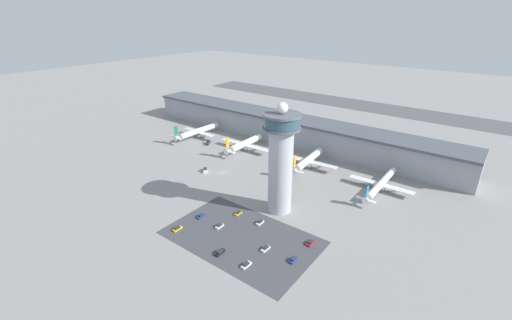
{
  "coord_description": "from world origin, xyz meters",
  "views": [
    {
      "loc": [
        127.43,
        -134.62,
        88.35
      ],
      "look_at": [
        17.31,
        10.52,
        9.06
      ],
      "focal_mm": 24.0,
      "sensor_mm": 36.0,
      "label": 1
    }
  ],
  "objects_px": {
    "airplane_gate_delta": "(380,184)",
    "car_maroon_suv": "(293,260)",
    "car_blue_compact": "(238,213)",
    "car_black_suv": "(311,243)",
    "service_truck_fuel": "(208,143)",
    "car_green_van": "(201,216)",
    "airplane_gate_alpha": "(197,132)",
    "airplane_gate_bravo": "(244,144)",
    "car_yellow_taxi": "(266,249)",
    "car_grey_coupe": "(220,252)",
    "control_tower": "(281,158)",
    "service_truck_catering": "(205,170)",
    "car_navy_sedan": "(246,265)",
    "airplane_gate_charlie": "(307,161)",
    "car_silver_sedan": "(219,226)",
    "car_red_hatchback": "(177,229)",
    "car_white_wagon": "(260,222)"
  },
  "relations": [
    {
      "from": "car_grey_coupe",
      "to": "service_truck_catering",
      "type": "bearing_deg",
      "value": 139.15
    },
    {
      "from": "control_tower",
      "to": "car_navy_sedan",
      "type": "bearing_deg",
      "value": -73.21
    },
    {
      "from": "car_white_wagon",
      "to": "car_navy_sedan",
      "type": "distance_m",
      "value": 28.79
    },
    {
      "from": "airplane_gate_alpha",
      "to": "car_green_van",
      "type": "relative_size",
      "value": 9.33
    },
    {
      "from": "service_truck_fuel",
      "to": "car_red_hatchback",
      "type": "xyz_separation_m",
      "value": [
        64.36,
        -84.63,
        -0.44
      ]
    },
    {
      "from": "car_maroon_suv",
      "to": "car_black_suv",
      "type": "distance_m",
      "value": 13.41
    },
    {
      "from": "airplane_gate_charlie",
      "to": "airplane_gate_bravo",
      "type": "bearing_deg",
      "value": -179.11
    },
    {
      "from": "airplane_gate_alpha",
      "to": "control_tower",
      "type": "bearing_deg",
      "value": -24.58
    },
    {
      "from": "airplane_gate_alpha",
      "to": "car_red_hatchback",
      "type": "relative_size",
      "value": 9.22
    },
    {
      "from": "car_navy_sedan",
      "to": "service_truck_fuel",
      "type": "bearing_deg",
      "value": 140.65
    },
    {
      "from": "airplane_gate_charlie",
      "to": "car_white_wagon",
      "type": "height_order",
      "value": "airplane_gate_charlie"
    },
    {
      "from": "airplane_gate_alpha",
      "to": "car_green_van",
      "type": "distance_m",
      "value": 111.96
    },
    {
      "from": "control_tower",
      "to": "car_silver_sedan",
      "type": "xyz_separation_m",
      "value": [
        -13.05,
        -28.31,
        -26.56
      ]
    },
    {
      "from": "airplane_gate_bravo",
      "to": "airplane_gate_delta",
      "type": "bearing_deg",
      "value": -0.89
    },
    {
      "from": "car_navy_sedan",
      "to": "car_black_suv",
      "type": "height_order",
      "value": "car_black_suv"
    },
    {
      "from": "control_tower",
      "to": "airplane_gate_delta",
      "type": "relative_size",
      "value": 1.21
    },
    {
      "from": "airplane_gate_charlie",
      "to": "car_maroon_suv",
      "type": "relative_size",
      "value": 8.94
    },
    {
      "from": "control_tower",
      "to": "airplane_gate_charlie",
      "type": "xyz_separation_m",
      "value": [
        -13.25,
        50.78,
        -22.46
      ]
    },
    {
      "from": "control_tower",
      "to": "service_truck_catering",
      "type": "height_order",
      "value": "control_tower"
    },
    {
      "from": "car_silver_sedan",
      "to": "service_truck_fuel",
      "type": "bearing_deg",
      "value": 137.23
    },
    {
      "from": "service_truck_catering",
      "to": "car_navy_sedan",
      "type": "xyz_separation_m",
      "value": [
        71.63,
        -50.09,
        -0.42
      ]
    },
    {
      "from": "car_blue_compact",
      "to": "car_grey_coupe",
      "type": "bearing_deg",
      "value": -64.52
    },
    {
      "from": "car_blue_compact",
      "to": "car_green_van",
      "type": "relative_size",
      "value": 0.92
    },
    {
      "from": "airplane_gate_alpha",
      "to": "service_truck_fuel",
      "type": "relative_size",
      "value": 6.09
    },
    {
      "from": "service_truck_fuel",
      "to": "car_green_van",
      "type": "xyz_separation_m",
      "value": [
        65.28,
        -71.21,
        -0.47
      ]
    },
    {
      "from": "airplane_gate_charlie",
      "to": "car_navy_sedan",
      "type": "xyz_separation_m",
      "value": [
        25.62,
        -91.75,
        -4.17
      ]
    },
    {
      "from": "car_green_van",
      "to": "car_silver_sedan",
      "type": "height_order",
      "value": "car_silver_sedan"
    },
    {
      "from": "car_blue_compact",
      "to": "car_black_suv",
      "type": "distance_m",
      "value": 38.41
    },
    {
      "from": "control_tower",
      "to": "car_blue_compact",
      "type": "xyz_separation_m",
      "value": [
        -13.24,
        -15.06,
        -26.63
      ]
    },
    {
      "from": "car_navy_sedan",
      "to": "car_black_suv",
      "type": "distance_m",
      "value": 29.48
    },
    {
      "from": "airplane_gate_delta",
      "to": "car_maroon_suv",
      "type": "distance_m",
      "value": 76.79
    },
    {
      "from": "control_tower",
      "to": "car_green_van",
      "type": "height_order",
      "value": "control_tower"
    },
    {
      "from": "airplane_gate_alpha",
      "to": "car_blue_compact",
      "type": "distance_m",
      "value": 113.76
    },
    {
      "from": "service_truck_fuel",
      "to": "car_white_wagon",
      "type": "xyz_separation_m",
      "value": [
        90.49,
        -58.79,
        -0.41
      ]
    },
    {
      "from": "car_black_suv",
      "to": "car_yellow_taxi",
      "type": "bearing_deg",
      "value": -131.59
    },
    {
      "from": "control_tower",
      "to": "car_yellow_taxi",
      "type": "bearing_deg",
      "value": -66.42
    },
    {
      "from": "car_silver_sedan",
      "to": "car_yellow_taxi",
      "type": "bearing_deg",
      "value": -0.81
    },
    {
      "from": "service_truck_catering",
      "to": "car_grey_coupe",
      "type": "relative_size",
      "value": 1.21
    },
    {
      "from": "car_maroon_suv",
      "to": "car_green_van",
      "type": "distance_m",
      "value": 50.55
    },
    {
      "from": "car_yellow_taxi",
      "to": "car_green_van",
      "type": "xyz_separation_m",
      "value": [
        -38.07,
        1.11,
        -0.01
      ]
    },
    {
      "from": "service_truck_catering",
      "to": "car_white_wagon",
      "type": "height_order",
      "value": "service_truck_catering"
    },
    {
      "from": "car_white_wagon",
      "to": "airplane_gate_charlie",
      "type": "bearing_deg",
      "value": 101.07
    },
    {
      "from": "airplane_gate_charlie",
      "to": "service_truck_fuel",
      "type": "relative_size",
      "value": 5.49
    },
    {
      "from": "airplane_gate_delta",
      "to": "car_green_van",
      "type": "relative_size",
      "value": 9.75
    },
    {
      "from": "car_yellow_taxi",
      "to": "control_tower",
      "type": "bearing_deg",
      "value": 113.58
    },
    {
      "from": "car_blue_compact",
      "to": "car_green_van",
      "type": "distance_m",
      "value": 17.56
    },
    {
      "from": "car_silver_sedan",
      "to": "car_red_hatchback",
      "type": "height_order",
      "value": "car_silver_sedan"
    },
    {
      "from": "car_navy_sedan",
      "to": "car_red_hatchback",
      "type": "relative_size",
      "value": 1.03
    },
    {
      "from": "car_yellow_taxi",
      "to": "car_grey_coupe",
      "type": "height_order",
      "value": "car_grey_coupe"
    },
    {
      "from": "airplane_gate_alpha",
      "to": "airplane_gate_bravo",
      "type": "relative_size",
      "value": 1.06
    }
  ]
}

